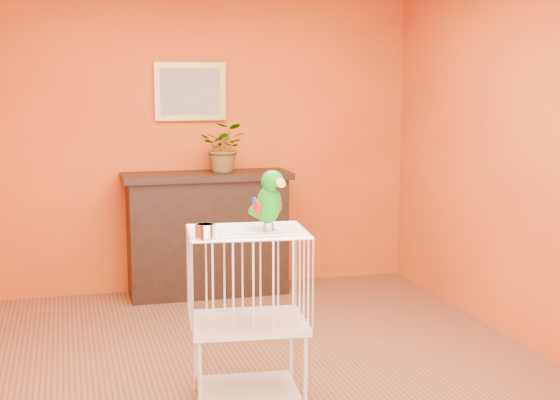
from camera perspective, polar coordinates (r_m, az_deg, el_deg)
name	(u,v)px	position (r m, az deg, el deg)	size (l,w,h in m)	color
ground	(251,376)	(5.01, -2.15, -12.78)	(4.50, 4.50, 0.00)	brown
room_shell	(249,123)	(4.67, -2.26, 5.63)	(4.50, 4.50, 4.50)	#D35913
console_cabinet	(207,234)	(6.77, -5.35, -2.46)	(1.43, 0.51, 1.06)	black
potted_plant	(224,152)	(6.75, -4.15, 3.50)	(0.39, 0.43, 0.33)	#26722D
framed_picture	(190,91)	(6.85, -6.58, 7.89)	(0.62, 0.04, 0.50)	#A88E3C
birdcage	(248,314)	(4.48, -2.37, -8.34)	(0.70, 0.56, 1.00)	silver
feed_cup	(205,231)	(4.14, -5.49, -2.27)	(0.11, 0.11, 0.08)	silver
parrot	(269,200)	(4.32, -0.82, 0.01)	(0.19, 0.31, 0.35)	#59544C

